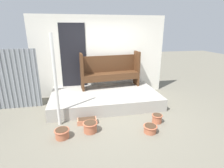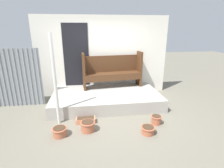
% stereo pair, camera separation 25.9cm
% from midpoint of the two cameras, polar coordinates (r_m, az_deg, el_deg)
% --- Properties ---
extents(ground_plane, '(24.00, 24.00, 0.00)m').
position_cam_midpoint_polar(ground_plane, '(4.61, 1.31, -10.71)').
color(ground_plane, '#706B5B').
extents(porch_slab, '(3.16, 1.75, 0.35)m').
position_cam_midpoint_polar(porch_slab, '(5.31, -0.53, -4.63)').
color(porch_slab, '#A8A399').
rests_on(porch_slab, ground_plane).
extents(house_wall, '(4.36, 0.08, 2.60)m').
position_cam_midpoint_polar(house_wall, '(5.87, -2.11, 8.98)').
color(house_wall, white).
rests_on(house_wall, ground_plane).
extents(support_post, '(0.07, 0.07, 2.11)m').
position_cam_midpoint_polar(support_post, '(4.10, -16.41, 0.84)').
color(support_post, silver).
rests_on(support_post, ground_plane).
extents(bench, '(1.92, 0.58, 1.13)m').
position_cam_midpoint_polar(bench, '(5.64, 1.39, 4.75)').
color(bench, '#4C2D19').
rests_on(bench, porch_slab).
extents(flower_pot_left, '(0.32, 0.32, 0.20)m').
position_cam_midpoint_polar(flower_pot_left, '(3.96, -14.91, -14.75)').
color(flower_pot_left, '#B26042').
rests_on(flower_pot_left, ground_plane).
extents(flower_pot_middle, '(0.33, 0.33, 0.23)m').
position_cam_midpoint_polar(flower_pot_middle, '(4.01, -6.03, -13.46)').
color(flower_pot_middle, '#B26042').
rests_on(flower_pot_middle, ground_plane).
extents(flower_pot_right, '(0.31, 0.31, 0.17)m').
position_cam_midpoint_polar(flower_pot_right, '(4.02, 13.50, -14.32)').
color(flower_pot_right, '#B26042').
rests_on(flower_pot_right, ground_plane).
extents(flower_pot_far_right, '(0.26, 0.26, 0.21)m').
position_cam_midpoint_polar(flower_pot_far_right, '(4.42, 15.89, -11.06)').
color(flower_pot_far_right, '#B26042').
rests_on(flower_pot_far_right, ground_plane).
extents(planter_box_rect, '(0.46, 0.20, 0.13)m').
position_cam_midpoint_polar(planter_box_rect, '(4.37, -6.89, -11.66)').
color(planter_box_rect, tan).
rests_on(planter_box_rect, ground_plane).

